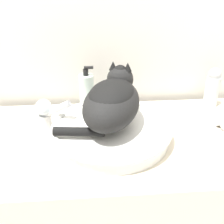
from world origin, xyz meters
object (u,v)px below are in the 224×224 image
cat (112,100)px  soap_pump_bottle (87,92)px  deodorant_stick (115,95)px  faucet (46,112)px  lotion_bottle_white (212,87)px

cat → soap_pump_bottle: bearing=42.1°
deodorant_stick → faucet: bearing=-153.1°
cat → soap_pump_bottle: size_ratio=1.72×
deodorant_stick → soap_pump_bottle: 0.11m
lotion_bottle_white → faucet: bearing=-168.8°
faucet → soap_pump_bottle: size_ratio=0.71×
cat → soap_pump_bottle: cat is taller
soap_pump_bottle → cat: bearing=-67.7°
cat → faucet: 0.25m
cat → lotion_bottle_white: 0.48m
deodorant_stick → soap_pump_bottle: size_ratio=0.69×
faucet → cat: bearing=2.4°
faucet → lotion_bottle_white: 0.67m
cat → deodorant_stick: bearing=11.8°
deodorant_stick → soap_pump_bottle: bearing=-180.0°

